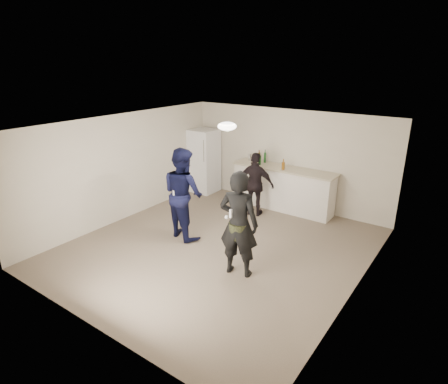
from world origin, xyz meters
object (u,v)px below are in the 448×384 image
Objects in this scene: man at (183,193)px; woman at (239,224)px; fridge at (204,161)px; counter at (283,189)px; spectator at (256,185)px; shaker at (250,157)px.

woman is at bearing 175.97° from man.
woman is at bearing -44.28° from fridge.
woman reaches higher than counter.
fridge is at bearing -28.28° from spectator.
man is 1.89m from woman.
spectator is (2.12, -0.69, -0.11)m from fridge.
counter is 1.35× the size of woman.
counter is 3.37m from woman.
fridge is (-2.48, -0.07, 0.38)m from counter.
shaker is 0.09× the size of woman.
fridge is 1.44m from shaker.
man is (1.46, -2.58, 0.08)m from fridge.
woman is 2.74m from spectator.
man is at bearing -31.01° from woman.
fridge reaches higher than spectator.
man reaches higher than spectator.
fridge is 4.55m from woman.
shaker is 0.09× the size of man.
counter is 2.87m from man.
man is (0.07, -2.78, -0.19)m from shaker.
spectator is (-0.36, -0.76, 0.26)m from counter.
woman is (1.86, -3.38, -0.21)m from shaker.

